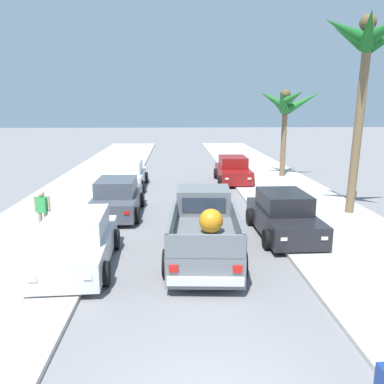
% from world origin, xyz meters
% --- Properties ---
extents(sidewalk_left, '(4.97, 60.00, 0.12)m').
position_xyz_m(sidewalk_left, '(-5.30, 12.00, 0.06)').
color(sidewalk_left, '#B2AFA8').
rests_on(sidewalk_left, ground).
extents(sidewalk_right, '(4.97, 60.00, 0.12)m').
position_xyz_m(sidewalk_right, '(5.30, 12.00, 0.06)').
color(sidewalk_right, '#B2AFA8').
rests_on(sidewalk_right, ground).
extents(curb_left, '(0.16, 60.00, 0.10)m').
position_xyz_m(curb_left, '(-4.22, 12.00, 0.05)').
color(curb_left, silver).
rests_on(curb_left, ground).
extents(curb_right, '(0.16, 60.00, 0.10)m').
position_xyz_m(curb_right, '(4.22, 12.00, 0.05)').
color(curb_right, silver).
rests_on(curb_right, ground).
extents(pickup_truck, '(2.45, 5.32, 1.80)m').
position_xyz_m(pickup_truck, '(0.33, 6.57, 0.79)').
color(pickup_truck, slate).
rests_on(pickup_truck, ground).
extents(car_right_near, '(2.07, 4.28, 1.54)m').
position_xyz_m(car_right_near, '(2.95, 18.10, 0.71)').
color(car_right_near, maroon).
rests_on(car_right_near, ground).
extents(car_left_mid, '(2.07, 4.28, 1.54)m').
position_xyz_m(car_left_mid, '(3.25, 8.26, 0.71)').
color(car_left_mid, black).
rests_on(car_left_mid, ground).
extents(car_right_mid, '(2.02, 4.26, 1.54)m').
position_xyz_m(car_right_mid, '(-2.95, 11.20, 0.71)').
color(car_right_mid, '#474C56').
rests_on(car_right_mid, ground).
extents(car_left_far, '(2.16, 4.32, 1.54)m').
position_xyz_m(car_left_far, '(-3.30, 5.85, 0.71)').
color(car_left_far, silver).
rests_on(car_left_far, ground).
extents(car_right_far, '(2.03, 4.26, 1.54)m').
position_xyz_m(car_right_far, '(-3.15, 16.77, 0.71)').
color(car_right_far, silver).
rests_on(car_right_far, ground).
extents(palm_tree_right_fore, '(3.94, 3.43, 5.56)m').
position_xyz_m(palm_tree_right_fore, '(6.38, 19.46, 4.55)').
color(palm_tree_right_fore, brown).
rests_on(palm_tree_right_fore, ground).
extents(palm_tree_left_mid, '(3.81, 3.55, 7.89)m').
position_xyz_m(palm_tree_left_mid, '(6.83, 10.55, 6.55)').
color(palm_tree_left_mid, brown).
rests_on(palm_tree_left_mid, ground).
extents(pedestrian, '(0.57, 0.31, 1.59)m').
position_xyz_m(pedestrian, '(-5.20, 8.72, 0.91)').
color(pedestrian, gray).
rests_on(pedestrian, ground).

